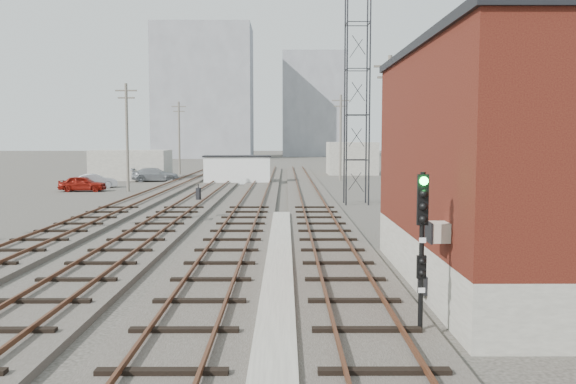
{
  "coord_description": "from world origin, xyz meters",
  "views": [
    {
      "loc": [
        0.72,
        -6.02,
        4.41
      ],
      "look_at": [
        0.83,
        19.27,
        2.2
      ],
      "focal_mm": 38.0,
      "sensor_mm": 36.0,
      "label": 1
    }
  ],
  "objects_px": {
    "signal_mast": "(422,244)",
    "switch_stand": "(198,194)",
    "site_trailer": "(237,169)",
    "car_silver": "(95,181)",
    "car_grey": "(155,175)",
    "car_red": "(83,184)"
  },
  "relations": [
    {
      "from": "switch_stand",
      "to": "car_red",
      "type": "bearing_deg",
      "value": 160.53
    },
    {
      "from": "switch_stand",
      "to": "site_trailer",
      "type": "relative_size",
      "value": 0.18
    },
    {
      "from": "car_red",
      "to": "car_grey",
      "type": "bearing_deg",
      "value": -18.31
    },
    {
      "from": "site_trailer",
      "to": "car_grey",
      "type": "xyz_separation_m",
      "value": [
        -8.74,
        3.09,
        -0.69
      ]
    },
    {
      "from": "car_grey",
      "to": "signal_mast",
      "type": "bearing_deg",
      "value": -170.34
    },
    {
      "from": "signal_mast",
      "to": "switch_stand",
      "type": "bearing_deg",
      "value": 107.29
    },
    {
      "from": "switch_stand",
      "to": "car_grey",
      "type": "distance_m",
      "value": 22.16
    },
    {
      "from": "car_red",
      "to": "car_silver",
      "type": "distance_m",
      "value": 3.7
    },
    {
      "from": "signal_mast",
      "to": "site_trailer",
      "type": "xyz_separation_m",
      "value": [
        -7.75,
        46.81,
        -0.72
      ]
    },
    {
      "from": "site_trailer",
      "to": "switch_stand",
      "type": "bearing_deg",
      "value": -97.53
    },
    {
      "from": "switch_stand",
      "to": "car_grey",
      "type": "xyz_separation_m",
      "value": [
        -7.45,
        20.87,
        0.14
      ]
    },
    {
      "from": "signal_mast",
      "to": "car_grey",
      "type": "bearing_deg",
      "value": 108.29
    },
    {
      "from": "switch_stand",
      "to": "car_grey",
      "type": "relative_size",
      "value": 0.25
    },
    {
      "from": "car_silver",
      "to": "site_trailer",
      "type": "bearing_deg",
      "value": -85.9
    },
    {
      "from": "signal_mast",
      "to": "switch_stand",
      "type": "relative_size",
      "value": 3.08
    },
    {
      "from": "site_trailer",
      "to": "car_silver",
      "type": "xyz_separation_m",
      "value": [
        -12.39,
        -5.15,
        -0.77
      ]
    },
    {
      "from": "switch_stand",
      "to": "car_silver",
      "type": "distance_m",
      "value": 16.82
    },
    {
      "from": "car_red",
      "to": "switch_stand",
      "type": "bearing_deg",
      "value": -130.83
    },
    {
      "from": "car_silver",
      "to": "signal_mast",
      "type": "bearing_deg",
      "value": -172.66
    },
    {
      "from": "switch_stand",
      "to": "car_silver",
      "type": "height_order",
      "value": "switch_stand"
    },
    {
      "from": "switch_stand",
      "to": "car_grey",
      "type": "height_order",
      "value": "car_grey"
    },
    {
      "from": "signal_mast",
      "to": "car_grey",
      "type": "height_order",
      "value": "signal_mast"
    }
  ]
}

